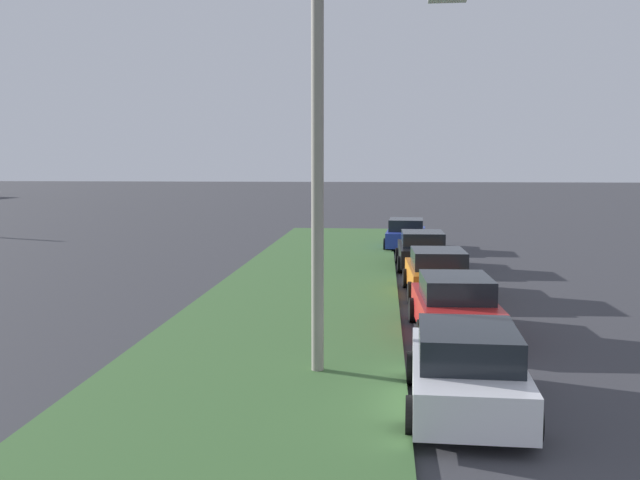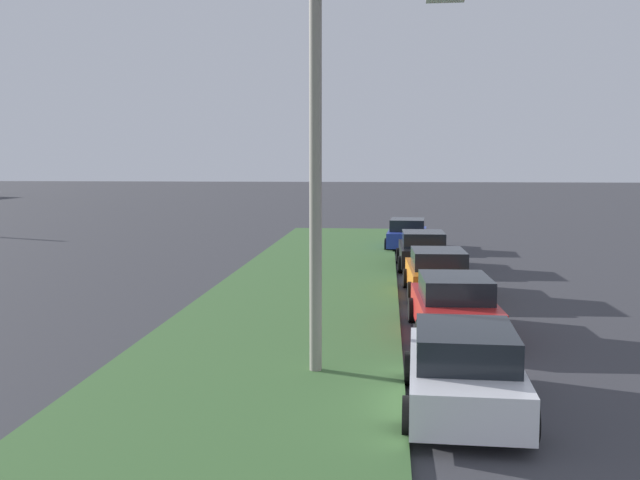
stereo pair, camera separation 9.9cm
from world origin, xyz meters
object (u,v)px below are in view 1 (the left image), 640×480
object	(u,v)px
parked_car_red	(455,306)
streetlight	(336,152)
parked_car_white	(467,370)
parked_car_orange	(438,273)
parked_car_blue	(406,234)
parked_car_black	(422,250)

from	to	relation	value
parked_car_red	streetlight	bearing A→B (deg)	142.85
parked_car_white	parked_car_orange	xyz separation A→B (m)	(10.94, -0.28, 0.00)
parked_car_orange	parked_car_blue	xyz separation A→B (m)	(12.54, 0.63, 0.00)
parked_car_orange	parked_car_black	size ratio (longest dim) A/B	1.01
parked_car_red	parked_car_blue	size ratio (longest dim) A/B	0.99
parked_car_white	parked_car_red	xyz separation A→B (m)	(5.61, -0.32, 0.00)
parked_car_white	parked_car_orange	size ratio (longest dim) A/B	1.00
parked_car_orange	parked_car_black	bearing A→B (deg)	0.10
parked_car_red	streetlight	world-z (taller)	streetlight
parked_car_black	streetlight	world-z (taller)	streetlight
parked_car_white	streetlight	world-z (taller)	streetlight
parked_car_orange	streetlight	xyz separation A→B (m)	(-9.11, 2.62, 3.67)
parked_car_red	parked_car_orange	bearing A→B (deg)	-1.55
parked_car_white	parked_car_black	bearing A→B (deg)	1.73
streetlight	parked_car_blue	bearing A→B (deg)	-5.26
parked_car_white	parked_car_red	world-z (taller)	same
parked_car_blue	streetlight	world-z (taller)	streetlight
parked_car_white	streetlight	size ratio (longest dim) A/B	0.58
parked_car_red	parked_car_orange	xyz separation A→B (m)	(5.33, 0.04, 0.00)
parked_car_blue	parked_car_red	bearing A→B (deg)	-174.59
parked_car_orange	parked_car_black	distance (m)	6.02
parked_car_white	streetlight	xyz separation A→B (m)	(1.83, 2.34, 3.67)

